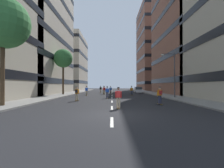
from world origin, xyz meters
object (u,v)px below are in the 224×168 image
object	(u,v)px
streetlamp_right	(172,70)
skater_0	(104,89)
skater_1	(132,90)
skater_4	(104,90)
skater_5	(111,89)
street_tree_near	(63,59)
street_tree_mid	(3,23)
skater_2	(160,94)
skater_3	(77,93)
parked_car_near	(138,90)
skater_8	(107,92)
skater_9	(87,90)
skater_7	(118,96)
skater_6	(101,89)

from	to	relation	value
streetlamp_right	skater_0	xyz separation A→B (m)	(-10.74, 11.97, -3.15)
skater_0	skater_1	distance (m)	7.70
skater_4	skater_5	size ratio (longest dim) A/B	1.00
street_tree_near	skater_4	bearing A→B (deg)	14.53
street_tree_near	street_tree_mid	xyz separation A→B (m)	(0.00, -16.78, 0.27)
streetlamp_right	skater_1	size ratio (longest dim) A/B	3.65
skater_2	skater_3	xyz separation A→B (m)	(-8.93, 3.35, 0.00)
skater_5	skater_2	bearing A→B (deg)	-74.48
street_tree_near	street_tree_mid	bearing A→B (deg)	-90.00
skater_0	skater_5	bearing A→B (deg)	-44.17
parked_car_near	skater_8	xyz separation A→B (m)	(-7.26, -16.32, 0.29)
streetlamp_right	skater_5	distance (m)	14.22
skater_5	street_tree_near	bearing A→B (deg)	-163.03
skater_4	skater_5	bearing A→B (deg)	29.97
street_tree_mid	streetlamp_right	bearing A→B (deg)	26.46
skater_9	skater_0	bearing A→B (deg)	64.89
parked_car_near	skater_0	world-z (taller)	skater_0
parked_car_near	skater_9	bearing A→B (deg)	-137.73
skater_4	skater_9	bearing A→B (deg)	-129.32
skater_5	skater_9	size ratio (longest dim) A/B	1.00
skater_3	skater_9	bearing A→B (deg)	92.86
street_tree_mid	skater_9	bearing A→B (deg)	72.04
skater_1	skater_3	bearing A→B (deg)	-126.17
skater_3	skater_0	bearing A→B (deg)	81.73
parked_car_near	skater_7	bearing A→B (deg)	-102.99
street_tree_mid	skater_1	bearing A→B (deg)	49.95
street_tree_mid	skater_7	world-z (taller)	street_tree_mid
skater_4	skater_8	size ratio (longest dim) A/B	1.00
street_tree_near	skater_9	size ratio (longest dim) A/B	4.99
skater_1	skater_8	size ratio (longest dim) A/B	1.00
skater_2	skater_9	distance (m)	16.41
streetlamp_right	skater_3	distance (m)	14.09
skater_0	skater_7	distance (m)	22.18
skater_1	skater_6	xyz separation A→B (m)	(-6.62, 9.65, 0.00)
parked_car_near	skater_5	world-z (taller)	skater_5
skater_4	skater_6	xyz separation A→B (m)	(-1.26, 6.67, 0.00)
skater_7	street_tree_mid	bearing A→B (deg)	175.01
skater_6	skater_7	world-z (taller)	same
street_tree_near	skater_0	bearing A→B (deg)	29.53
skater_6	skater_9	size ratio (longest dim) A/B	1.00
skater_0	skater_3	bearing A→B (deg)	-98.27
parked_car_near	street_tree_mid	size ratio (longest dim) A/B	0.46
skater_1	skater_9	xyz separation A→B (m)	(-8.45, -0.79, 0.00)
skater_2	skater_6	world-z (taller)	same
skater_7	skater_9	xyz separation A→B (m)	(-5.25, 15.96, 0.00)
parked_car_near	skater_7	xyz separation A→B (m)	(-6.05, -26.23, 0.29)
skater_3	skater_4	distance (m)	14.09
skater_2	skater_7	size ratio (longest dim) A/B	1.00
street_tree_mid	skater_5	xyz separation A→B (m)	(9.32, 19.62, -6.39)
skater_4	skater_5	xyz separation A→B (m)	(1.35, 0.78, 0.03)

